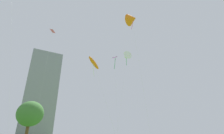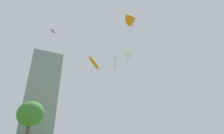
{
  "view_description": "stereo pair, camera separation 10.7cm",
  "coord_description": "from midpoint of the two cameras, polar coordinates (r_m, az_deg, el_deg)",
  "views": [
    {
      "loc": [
        -7.6,
        -18.02,
        1.74
      ],
      "look_at": [
        -2.71,
        6.45,
        12.64
      ],
      "focal_mm": 26.88,
      "sensor_mm": 36.0,
      "label": 1
    },
    {
      "loc": [
        -7.49,
        -18.04,
        1.74
      ],
      "look_at": [
        -2.71,
        6.45,
        12.64
      ],
      "focal_mm": 26.88,
      "sensor_mm": 36.0,
      "label": 2
    }
  ],
  "objects": [
    {
      "name": "kite_flying_0",
      "position": [
        54.52,
        4.83,
        3.63
      ],
      "size": [
        6.39,
        6.17,
        28.15
      ],
      "color": "silver",
      "rests_on": "ground"
    },
    {
      "name": "kite_flying_1",
      "position": [
        41.37,
        0.88,
        2.74
      ],
      "size": [
        1.69,
        3.41,
        21.03
      ],
      "color": "silver",
      "rests_on": "ground"
    },
    {
      "name": "kite_flying_2",
      "position": [
        34.07,
        -6.28,
        1.32
      ],
      "size": [
        6.04,
        4.44,
        17.11
      ],
      "color": "silver",
      "rests_on": "ground"
    },
    {
      "name": "kite_flying_4",
      "position": [
        44.35,
        6.78,
        15.86
      ],
      "size": [
        5.88,
        4.93,
        31.58
      ],
      "color": "silver",
      "rests_on": "ground"
    },
    {
      "name": "park_tree_0",
      "position": [
        38.34,
        -26.14,
        -14.15
      ],
      "size": [
        5.11,
        5.11,
        9.03
      ],
      "color": "brown",
      "rests_on": "ground"
    },
    {
      "name": "distant_highrise_0",
      "position": [
        143.19,
        -23.31,
        -8.84
      ],
      "size": [
        27.96,
        27.02,
        67.21
      ],
      "primitive_type": "cube",
      "rotation": [
        0.0,
        0.0,
        0.3
      ],
      "color": "gray",
      "rests_on": "ground"
    },
    {
      "name": "kite_flying_5",
      "position": [
        47.6,
        -19.64,
        11.06
      ],
      "size": [
        1.41,
        4.3,
        28.57
      ],
      "color": "silver",
      "rests_on": "ground"
    }
  ]
}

